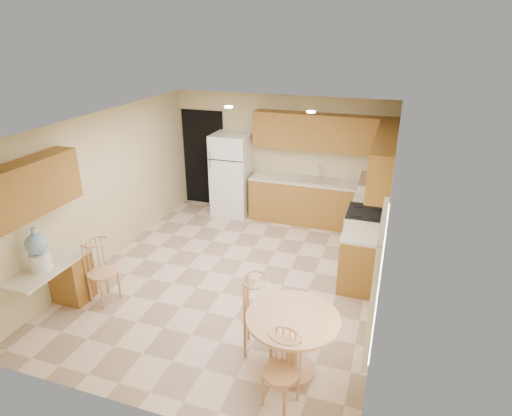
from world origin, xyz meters
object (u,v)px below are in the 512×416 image
(refrigerator, at_px, (232,175))
(chair_table_a, at_px, (257,313))
(stove, at_px, (365,236))
(dining_table, at_px, (292,336))
(chair_desk, at_px, (97,269))
(chair_table_b, at_px, (279,370))
(water_crock, at_px, (38,251))

(refrigerator, distance_m, chair_table_a, 4.40)
(stove, xyz_separation_m, chair_table_a, (-1.00, -2.75, 0.14))
(dining_table, bearing_deg, stove, 79.74)
(dining_table, xyz_separation_m, chair_desk, (-2.95, 0.43, 0.07))
(stove, height_order, chair_table_b, stove)
(stove, xyz_separation_m, water_crock, (-3.92, -2.97, 0.57))
(refrigerator, height_order, chair_desk, refrigerator)
(chair_desk, bearing_deg, chair_table_a, 100.48)
(stove, distance_m, water_crock, 4.95)
(refrigerator, xyz_separation_m, water_crock, (-1.05, -4.19, 0.18))
(dining_table, distance_m, chair_table_b, 0.56)
(chair_table_a, xyz_separation_m, chair_table_b, (0.47, -0.72, -0.09))
(dining_table, bearing_deg, chair_table_a, 162.01)
(chair_desk, bearing_deg, water_crock, -25.26)
(refrigerator, bearing_deg, water_crock, -104.08)
(refrigerator, bearing_deg, dining_table, -60.31)
(chair_table_a, height_order, chair_desk, chair_table_a)
(dining_table, bearing_deg, refrigerator, 119.69)
(chair_table_a, distance_m, chair_desk, 2.49)
(refrigerator, height_order, chair_table_b, refrigerator)
(refrigerator, bearing_deg, chair_desk, -99.23)
(chair_table_a, relative_size, water_crock, 1.68)
(chair_table_b, xyz_separation_m, chair_desk, (-2.95, 0.99, 0.05))
(refrigerator, xyz_separation_m, chair_table_a, (1.88, -3.97, -0.25))
(refrigerator, distance_m, stove, 3.15)
(chair_desk, bearing_deg, refrigerator, -172.35)
(stove, distance_m, chair_table_b, 3.50)
(chair_table_a, relative_size, chair_desk, 1.07)
(refrigerator, relative_size, chair_desk, 1.83)
(refrigerator, bearing_deg, chair_table_a, -64.69)
(stove, bearing_deg, dining_table, -100.26)
(dining_table, xyz_separation_m, chair_table_a, (-0.47, 0.15, 0.11))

